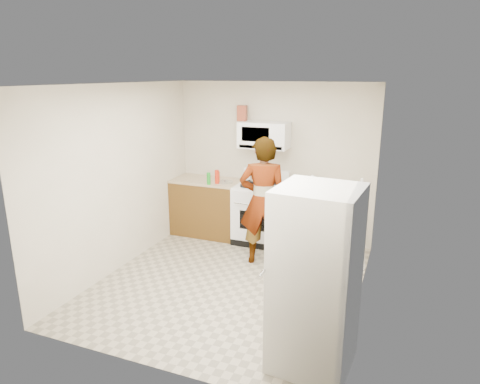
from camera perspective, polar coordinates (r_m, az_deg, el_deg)
The scene contains 20 objects.
floor at distance 5.68m, azimuth -1.32°, elevation -11.91°, with size 3.60×3.60×0.00m, color gray.
back_wall at distance 6.86m, azimuth 4.46°, elevation 4.00°, with size 3.20×0.02×2.50m, color beige.
right_wall at distance 4.85m, azimuth 16.17°, elevation -1.48°, with size 0.02×3.60×2.50m, color beige.
cabinet_left at distance 7.16m, azimuth -4.37°, elevation -2.11°, with size 1.12×0.62×0.90m, color brown.
counter_left at distance 7.04m, azimuth -4.44°, elevation 1.52°, with size 1.14×0.64×0.04m, color tan.
cabinet_right at distance 6.63m, azimuth 9.17°, elevation -3.76°, with size 0.80×0.62×0.90m, color brown.
counter_right at distance 6.49m, azimuth 9.35°, elevation 0.14°, with size 0.82×0.64×0.04m, color tan.
gas_range at distance 6.80m, azimuth 2.75°, elevation -2.74°, with size 0.76×0.65×1.13m.
microwave at distance 6.64m, azimuth 3.25°, elevation 7.59°, with size 0.76×0.38×0.40m, color white.
person at distance 5.93m, azimuth 3.08°, elevation -1.26°, with size 0.66×0.43×1.81m, color tan.
fridge at distance 3.93m, azimuth 10.01°, elevation -11.44°, with size 0.70×0.70×1.70m, color silver.
kettle at distance 6.61m, azimuth 9.61°, elevation 1.30°, with size 0.13×0.13×0.16m, color white.
jug at distance 6.76m, azimuth 0.29°, elevation 10.47°, with size 0.14×0.14×0.24m, color maroon.
saucepan at distance 6.83m, azimuth 2.18°, elevation 1.91°, with size 0.20×0.20×0.11m, color silver.
tray at distance 6.47m, azimuth 3.89°, elevation 0.61°, with size 0.25×0.16×0.05m, color white.
bottle_spray at distance 6.75m, azimuth -3.11°, elevation 2.03°, with size 0.06×0.06×0.22m, color red.
bottle_hot_sauce at distance 6.84m, azimuth -2.95°, elevation 2.05°, with size 0.06×0.06×0.18m, color #E04718.
bottle_green_cap at distance 6.70m, azimuth -4.21°, elevation 1.79°, with size 0.06×0.06×0.19m, color #17831C.
pot_lid at distance 6.84m, azimuth -2.02°, elevation 1.35°, with size 0.26×0.26×0.01m, color silver.
broom at distance 5.87m, azimuth 16.07°, elevation -4.38°, with size 0.03×0.03×1.36m, color white.
Camera 1 is at (1.98, -4.63, 2.62)m, focal length 32.00 mm.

